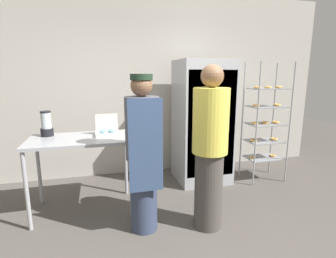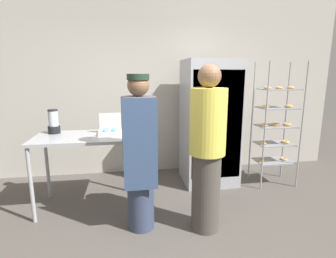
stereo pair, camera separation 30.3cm
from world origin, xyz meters
The scene contains 9 objects.
ground_plane centered at (0.00, 0.00, 0.00)m, with size 14.00×14.00×0.00m, color #4C4742.
back_wall centered at (0.00, 2.33, 1.49)m, with size 6.40×0.12×2.98m, color #ADA89E.
refrigerator centered at (0.76, 1.68, 0.94)m, with size 0.79×0.78×1.88m.
baking_rack centered at (1.72, 1.43, 0.93)m, with size 0.59×0.43×1.85m.
prep_counter centered at (-1.01, 1.13, 0.82)m, with size 1.19×0.71×0.93m.
donut_box centered at (-0.70, 1.15, 0.97)m, with size 0.28×0.22×0.26m.
blender_pitcher centered at (-1.41, 1.33, 1.06)m, with size 0.15×0.15×0.31m.
person_baker centered at (-0.36, 0.52, 0.87)m, with size 0.35×0.37×1.67m.
person_customer centered at (0.33, 0.39, 0.90)m, with size 0.37×0.37×1.77m.
Camera 2 is at (-0.48, -2.13, 1.67)m, focal length 28.00 mm.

